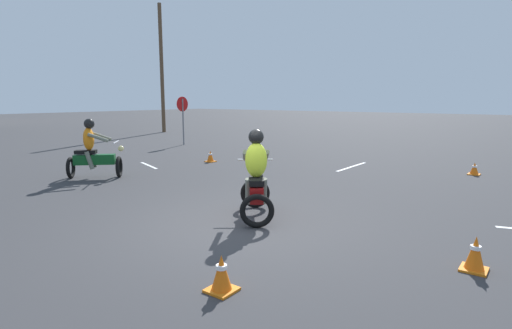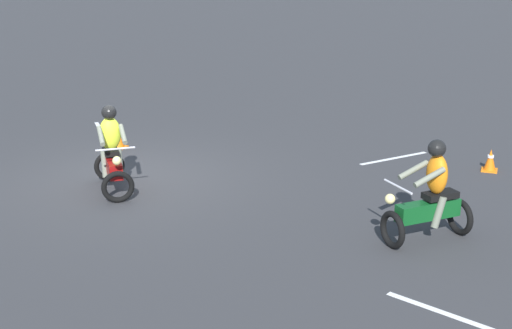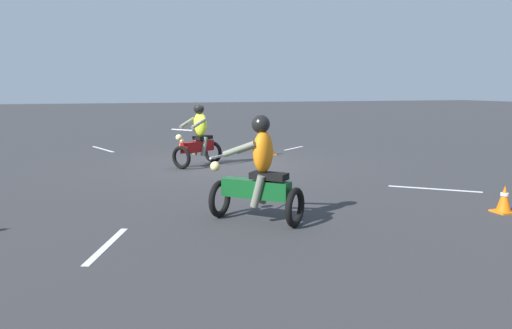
{
  "view_description": "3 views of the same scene",
  "coord_description": "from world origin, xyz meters",
  "px_view_note": "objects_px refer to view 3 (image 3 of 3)",
  "views": [
    {
      "loc": [
        -5.14,
        -4.29,
        2.2
      ],
      "look_at": [
        0.7,
        0.03,
        1.0
      ],
      "focal_mm": 28.0,
      "sensor_mm": 36.0,
      "label": 1
    },
    {
      "loc": [
        11.74,
        6.97,
        4.58
      ],
      "look_at": [
        0.86,
        2.97,
        0.9
      ],
      "focal_mm": 50.0,
      "sensor_mm": 36.0,
      "label": 2
    },
    {
      "loc": [
        3.43,
        13.03,
        2.05
      ],
      "look_at": [
        1.03,
        5.9,
        0.9
      ],
      "focal_mm": 35.0,
      "sensor_mm": 36.0,
      "label": 3
    }
  ],
  "objects_px": {
    "traffic_cone_mid_center": "(182,143)",
    "traffic_cone_far_center": "(271,148)",
    "traffic_cone_far_left": "(504,199)",
    "motorcycle_rider_foreground": "(198,139)",
    "motorcycle_rider_background": "(258,176)"
  },
  "relations": [
    {
      "from": "motorcycle_rider_foreground",
      "to": "motorcycle_rider_background",
      "type": "relative_size",
      "value": 1.0
    },
    {
      "from": "motorcycle_rider_foreground",
      "to": "motorcycle_rider_background",
      "type": "height_order",
      "value": "same"
    },
    {
      "from": "motorcycle_rider_foreground",
      "to": "traffic_cone_far_left",
      "type": "distance_m",
      "value": 7.65
    },
    {
      "from": "motorcycle_rider_background",
      "to": "traffic_cone_far_left",
      "type": "xyz_separation_m",
      "value": [
        -4.08,
        0.74,
        -0.5
      ]
    },
    {
      "from": "motorcycle_rider_foreground",
      "to": "traffic_cone_far_center",
      "type": "relative_size",
      "value": 3.79
    },
    {
      "from": "traffic_cone_mid_center",
      "to": "motorcycle_rider_background",
      "type": "bearing_deg",
      "value": 86.76
    },
    {
      "from": "traffic_cone_mid_center",
      "to": "traffic_cone_far_left",
      "type": "bearing_deg",
      "value": 108.89
    },
    {
      "from": "traffic_cone_mid_center",
      "to": "traffic_cone_far_center",
      "type": "distance_m",
      "value": 3.27
    },
    {
      "from": "motorcycle_rider_foreground",
      "to": "traffic_cone_far_left",
      "type": "xyz_separation_m",
      "value": [
        -3.74,
        6.66,
        -0.5
      ]
    },
    {
      "from": "motorcycle_rider_background",
      "to": "traffic_cone_far_center",
      "type": "bearing_deg",
      "value": 23.83
    },
    {
      "from": "motorcycle_rider_foreground",
      "to": "motorcycle_rider_background",
      "type": "xyz_separation_m",
      "value": [
        0.34,
        5.92,
        0.0
      ]
    },
    {
      "from": "traffic_cone_far_center",
      "to": "traffic_cone_far_left",
      "type": "height_order",
      "value": "traffic_cone_far_left"
    },
    {
      "from": "traffic_cone_far_left",
      "to": "motorcycle_rider_foreground",
      "type": "bearing_deg",
      "value": -60.69
    },
    {
      "from": "traffic_cone_far_center",
      "to": "traffic_cone_far_left",
      "type": "distance_m",
      "value": 8.15
    },
    {
      "from": "traffic_cone_mid_center",
      "to": "motorcycle_rider_foreground",
      "type": "bearing_deg",
      "value": 86.81
    }
  ]
}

